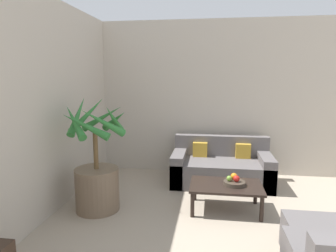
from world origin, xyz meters
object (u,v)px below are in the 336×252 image
object	(u,v)px
potted_palm	(97,174)
apple_red	(236,179)
apple_green	(229,178)
ottoman	(315,241)
orange_fruit	(234,176)
fruit_bowl	(234,183)
coffee_table	(226,188)
sofa_loveseat	(221,168)

from	to	relation	value
potted_palm	apple_red	world-z (taller)	potted_palm
apple_green	ottoman	world-z (taller)	apple_green
orange_fruit	fruit_bowl	bearing A→B (deg)	-89.36
coffee_table	ottoman	xyz separation A→B (m)	(0.79, -0.98, -0.11)
potted_palm	fruit_bowl	size ratio (longest dim) A/B	5.40
potted_palm	coffee_table	world-z (taller)	potted_palm
fruit_bowl	orange_fruit	world-z (taller)	orange_fruit
apple_green	fruit_bowl	bearing A→B (deg)	-0.77
apple_red	orange_fruit	size ratio (longest dim) A/B	0.97
coffee_table	apple_red	world-z (taller)	apple_red
potted_palm	coffee_table	xyz separation A→B (m)	(1.65, 0.23, -0.18)
potted_palm	ottoman	size ratio (longest dim) A/B	2.79
apple_green	orange_fruit	world-z (taller)	orange_fruit
potted_palm	sofa_loveseat	world-z (taller)	potted_palm
sofa_loveseat	orange_fruit	distance (m)	0.97
sofa_loveseat	ottoman	world-z (taller)	sofa_loveseat
potted_palm	sofa_loveseat	size ratio (longest dim) A/B	0.94
coffee_table	apple_green	bearing A→B (deg)	0.45
potted_palm	orange_fruit	bearing A→B (deg)	9.73
apple_red	orange_fruit	distance (m)	0.09
sofa_loveseat	apple_green	world-z (taller)	sofa_loveseat
fruit_bowl	ottoman	bearing A→B (deg)	-54.97
fruit_bowl	ottoman	size ratio (longest dim) A/B	0.52
ottoman	apple_green	bearing A→B (deg)	127.50
sofa_loveseat	ottoman	size ratio (longest dim) A/B	2.95
coffee_table	orange_fruit	bearing A→B (deg)	34.95
apple_red	coffee_table	bearing A→B (deg)	173.25
coffee_table	apple_green	world-z (taller)	apple_green
apple_green	orange_fruit	size ratio (longest dim) A/B	0.82
coffee_table	orange_fruit	world-z (taller)	orange_fruit
sofa_loveseat	ottoman	distance (m)	2.15
coffee_table	apple_green	distance (m)	0.13
potted_palm	fruit_bowl	bearing A→B (deg)	7.42
potted_palm	fruit_bowl	xyz separation A→B (m)	(1.76, 0.23, -0.11)
potted_palm	orange_fruit	size ratio (longest dim) A/B	17.47
apple_green	potted_palm	bearing A→B (deg)	-172.27
sofa_loveseat	orange_fruit	xyz separation A→B (m)	(0.13, -0.94, 0.19)
potted_palm	coffee_table	size ratio (longest dim) A/B	1.62
apple_red	fruit_bowl	bearing A→B (deg)	148.93
orange_fruit	sofa_loveseat	bearing A→B (deg)	97.96
sofa_loveseat	apple_green	bearing A→B (deg)	-86.21
sofa_loveseat	apple_red	size ratio (longest dim) A/B	19.03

